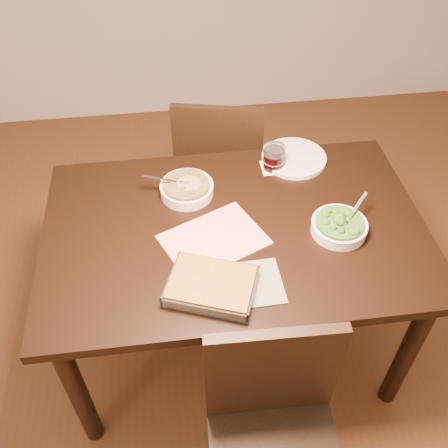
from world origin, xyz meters
name	(u,v)px	position (x,y,z in m)	size (l,w,h in m)	color
ground	(232,337)	(0.00, 0.00, 0.00)	(4.00, 4.00, 0.00)	#4C2F15
table	(234,244)	(0.00, 0.00, 0.65)	(1.40, 0.90, 0.75)	black
magazine_a	(214,240)	(-0.08, -0.06, 0.75)	(0.34, 0.25, 0.01)	#BA354C
magazine_b	(242,285)	(-0.02, -0.27, 0.75)	(0.27, 0.19, 0.00)	#27272F
coaster	(273,167)	(0.21, 0.32, 0.75)	(0.10, 0.10, 0.00)	white
stew_bowl	(187,188)	(-0.16, 0.20, 0.78)	(0.23, 0.21, 0.08)	white
broccoli_bowl	(339,226)	(0.37, -0.07, 0.78)	(0.20, 0.20, 0.08)	white
baking_dish	(212,286)	(-0.12, -0.28, 0.78)	(0.33, 0.29, 0.05)	silver
wine_tumbler	(274,157)	(0.21, 0.32, 0.81)	(0.09, 0.09, 0.10)	black
dinner_plate	(294,158)	(0.30, 0.36, 0.76)	(0.27, 0.27, 0.02)	white
chair_near	(274,431)	(0.03, -0.65, 0.49)	(0.42, 0.42, 0.88)	black
chair_far	(220,163)	(0.03, 0.70, 0.49)	(0.50, 0.50, 0.88)	black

